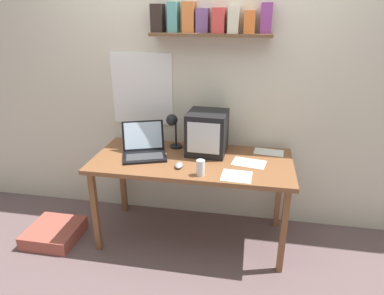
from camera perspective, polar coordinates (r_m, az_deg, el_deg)
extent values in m
plane|color=#665152|center=(3.14, 0.00, -14.54)|extent=(12.00, 12.00, 0.00)
cube|color=beige|center=(3.00, 1.51, 11.08)|extent=(5.60, 0.06, 2.60)
cube|color=white|center=(3.11, -8.32, 9.58)|extent=(0.55, 0.01, 0.64)
cube|color=brown|center=(2.82, 3.08, 18.27)|extent=(0.96, 0.18, 0.02)
cube|color=#2D211E|center=(2.93, -5.70, 20.66)|extent=(0.09, 0.13, 0.21)
cube|color=#559E9A|center=(2.90, -3.08, 20.86)|extent=(0.08, 0.12, 0.23)
cube|color=orange|center=(2.88, -0.51, 20.89)|extent=(0.09, 0.12, 0.23)
cube|color=#734E87|center=(2.86, 1.78, 20.40)|extent=(0.10, 0.11, 0.18)
cube|color=#D2403C|center=(2.82, 4.51, 20.37)|extent=(0.10, 0.16, 0.18)
cube|color=beige|center=(2.81, 6.98, 20.35)|extent=(0.08, 0.16, 0.19)
cube|color=orange|center=(2.81, 9.59, 19.94)|extent=(0.08, 0.15, 0.17)
cube|color=#8A3D8C|center=(2.83, 12.26, 20.33)|extent=(0.08, 0.11, 0.22)
cube|color=brown|center=(2.77, 0.00, -2.26)|extent=(1.60, 0.73, 0.03)
cube|color=brown|center=(2.90, -15.81, -10.29)|extent=(0.04, 0.05, 0.72)
cube|color=brown|center=(2.67, 14.98, -13.39)|extent=(0.04, 0.05, 0.72)
cube|color=brown|center=(3.38, -11.48, -5.02)|extent=(0.04, 0.05, 0.72)
cube|color=brown|center=(3.18, 14.29, -7.13)|extent=(0.04, 0.05, 0.72)
cube|color=black|center=(2.83, 2.56, 2.49)|extent=(0.33, 0.33, 0.35)
cube|color=silver|center=(2.67, 1.90, 1.54)|extent=(0.26, 0.02, 0.25)
cube|color=black|center=(2.80, -7.90, -1.53)|extent=(0.41, 0.35, 0.02)
cube|color=#38383A|center=(2.78, -7.90, -1.50)|extent=(0.32, 0.23, 0.00)
cube|color=black|center=(2.91, -8.15, 2.02)|extent=(0.35, 0.20, 0.24)
cube|color=silver|center=(2.91, -8.15, 2.02)|extent=(0.32, 0.18, 0.21)
cylinder|color=black|center=(3.00, -2.66, 0.22)|extent=(0.11, 0.11, 0.01)
cylinder|color=black|center=(2.95, -2.71, 2.60)|extent=(0.02, 0.02, 0.25)
sphere|color=black|center=(2.86, -3.38, 4.61)|extent=(0.10, 0.10, 0.10)
cylinder|color=white|center=(2.47, 1.43, -3.39)|extent=(0.06, 0.06, 0.12)
cylinder|color=#CC3D47|center=(2.48, 1.43, -3.74)|extent=(0.05, 0.05, 0.09)
ellipsoid|color=gray|center=(2.61, -2.20, -2.98)|extent=(0.07, 0.11, 0.03)
cube|color=white|center=(2.50, 7.44, -4.75)|extent=(0.22, 0.21, 0.00)
cube|color=silver|center=(2.96, 12.67, -0.76)|extent=(0.26, 0.17, 0.00)
cube|color=white|center=(2.72, 9.48, -2.58)|extent=(0.28, 0.21, 0.00)
cube|color=#A74E41|center=(3.30, -21.97, -13.04)|extent=(0.42, 0.42, 0.12)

